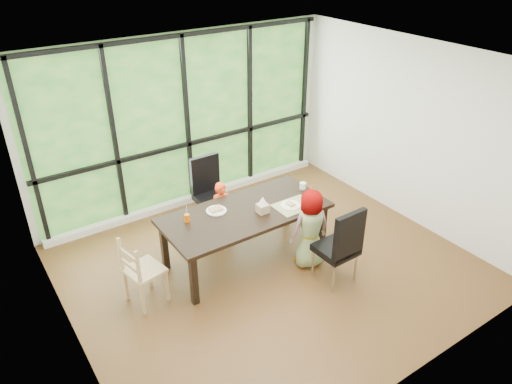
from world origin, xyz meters
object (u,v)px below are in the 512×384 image
Objects in this scene: green_cup at (310,198)px; tissue_box at (263,208)px; chair_interior_leather at (336,244)px; chair_window_leather at (212,194)px; dining_table at (246,235)px; child_toddler at (222,211)px; white_mug at (303,186)px; child_older at (311,229)px; orange_cup at (187,218)px; plate_near at (291,205)px; chair_end_beech at (144,270)px; plate_far at (216,211)px.

green_cup is 0.70m from tissue_box.
tissue_box is (-0.52, 0.85, 0.27)m from chair_interior_leather.
chair_interior_leather is (0.64, -1.97, 0.00)m from chair_window_leather.
dining_table is 2.47× the size of child_toddler.
white_mug is (0.95, -0.91, 0.26)m from chair_window_leather.
green_cup is (0.86, -0.89, 0.36)m from child_toddler.
child_older is 10.64× the size of orange_cup.
plate_near is 1.96× the size of tissue_box.
chair_end_beech is (-1.45, -0.03, 0.08)m from dining_table.
chair_interior_leather is at bearing -72.59° from chair_window_leather.
child_older reaches higher than plate_near.
chair_end_beech is 6.57× the size of tissue_box.
dining_table is at bearing -93.62° from chair_window_leather.
chair_interior_leather is 11.81× the size of white_mug.
dining_table is 0.49m from tissue_box.
child_toddler is 8.56× the size of orange_cup.
child_older is 4.10× the size of plate_near.
chair_end_beech is at bearing -146.69° from chair_window_leather.
green_cup is at bearing -10.92° from tissue_box.
chair_end_beech is 1.01× the size of child_toddler.
tissue_box reaches higher than white_mug.
child_older is at bearing -48.46° from child_toddler.
chair_window_leather is 1.16m from tissue_box.
child_older is at bearing -69.49° from chair_window_leather.
child_toddler is 0.92m from orange_cup.
dining_table is at bearing -56.51° from chair_interior_leather.
chair_end_beech is 1.20m from plate_far.
child_toddler is 1.29m from green_cup.
chair_end_beech is at bearing -177.84° from white_mug.
child_toddler is at bearing 124.51° from plate_near.
child_toddler is 1.06m from plate_near.
child_older is at bearing -115.68° from chair_end_beech.
chair_window_leather is at bearing 122.87° from green_cup.
chair_interior_leather reaches higher than white_mug.
tissue_box is at bearing -20.73° from orange_cup.
plate_far is 1.32m from white_mug.
chair_interior_leather is 7.88× the size of tissue_box.
chair_interior_leather is at bearing 106.17° from child_older.
plate_near is (0.57, -0.83, 0.31)m from child_toddler.
white_mug is (1.32, -0.15, 0.04)m from plate_far.
white_mug reaches higher than dining_table.
plate_far is at bearing -29.00° from child_older.
chair_interior_leather is 0.82m from plate_near.
chair_end_beech reaches higher than tissue_box.
plate_far is (-0.96, 0.78, 0.21)m from child_older.
child_toddler reaches higher than dining_table.
dining_table is at bearing -77.19° from child_toddler.
chair_window_leather and chair_interior_leather have the same top height.
chair_window_leather is 0.98× the size of child_older.
orange_cup is at bearing -178.43° from plate_far.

